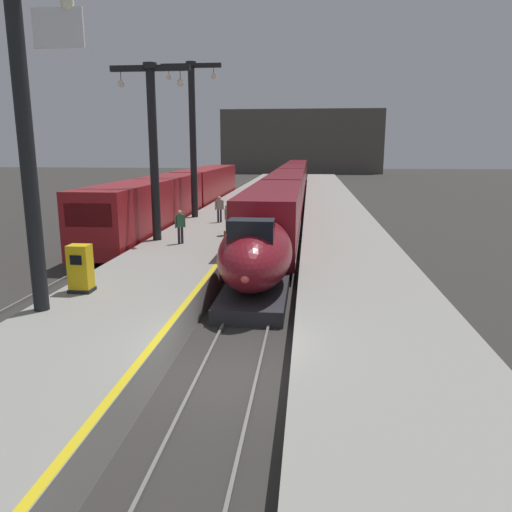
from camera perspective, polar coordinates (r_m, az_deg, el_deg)
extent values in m
plane|color=#33302D|center=(13.12, -3.30, -13.90)|extent=(260.00, 260.00, 0.00)
cube|color=gray|center=(37.23, -3.31, 4.18)|extent=(4.80, 110.00, 1.05)
cube|color=gray|center=(36.80, 9.26, 3.94)|extent=(4.80, 110.00, 1.05)
cube|color=yellow|center=(36.86, 0.19, 4.95)|extent=(0.20, 107.80, 0.01)
cube|color=slate|center=(39.62, 2.07, 4.01)|extent=(0.08, 110.00, 0.12)
cube|color=slate|center=(39.55, 4.24, 3.97)|extent=(0.08, 110.00, 0.12)
cube|color=slate|center=(40.98, -9.33, 4.13)|extent=(0.08, 110.00, 0.12)
cube|color=slate|center=(40.61, -7.29, 4.12)|extent=(0.08, 110.00, 0.12)
ellipsoid|color=maroon|center=(19.05, -0.01, 0.32)|extent=(2.78, 6.71, 2.56)
cube|color=#28282D|center=(19.11, -0.12, -4.46)|extent=(2.46, 5.70, 0.55)
cube|color=black|center=(17.37, -0.54, 2.74)|extent=(1.59, 1.00, 0.90)
sphere|color=#F24C4C|center=(15.92, -1.26, -2.65)|extent=(0.28, 0.28, 0.28)
cube|color=maroon|center=(27.86, 1.96, 4.65)|extent=(2.90, 14.00, 3.05)
cube|color=black|center=(27.93, -0.95, 5.82)|extent=(0.04, 11.90, 0.80)
cube|color=black|center=(27.73, 4.91, 5.73)|extent=(0.04, 11.90, 0.80)
cube|color=silver|center=(28.06, 1.94, 2.07)|extent=(2.92, 13.30, 0.24)
cube|color=black|center=(23.79, 1.15, -1.07)|extent=(2.03, 2.20, 0.56)
cube|color=black|center=(32.55, 2.51, 2.57)|extent=(2.03, 2.20, 0.56)
cube|color=maroon|center=(44.34, 3.53, 7.50)|extent=(2.90, 18.00, 3.05)
cube|color=black|center=(44.38, 1.68, 8.24)|extent=(0.04, 15.84, 0.80)
cube|color=black|center=(44.25, 5.39, 8.18)|extent=(0.04, 15.84, 0.80)
cube|color=black|center=(38.47, 3.07, 4.08)|extent=(2.03, 2.20, 0.56)
cube|color=black|center=(50.60, 3.82, 6.06)|extent=(2.03, 2.20, 0.56)
cube|color=maroon|center=(62.88, 4.31, 8.92)|extent=(2.90, 18.00, 3.05)
cube|color=black|center=(62.91, 3.01, 9.44)|extent=(0.04, 15.84, 0.80)
cube|color=black|center=(62.82, 5.63, 9.39)|extent=(0.04, 15.84, 0.80)
cube|color=black|center=(56.92, 4.08, 6.75)|extent=(2.03, 2.20, 0.56)
cube|color=black|center=(69.11, 4.45, 7.73)|extent=(2.03, 2.20, 0.56)
cube|color=maroon|center=(81.45, 4.74, 9.68)|extent=(2.90, 18.00, 3.05)
cube|color=black|center=(81.47, 3.73, 10.09)|extent=(0.04, 15.84, 0.80)
cube|color=black|center=(81.40, 5.76, 10.05)|extent=(0.04, 15.84, 0.80)
cube|color=black|center=(75.45, 4.60, 8.11)|extent=(2.03, 2.20, 0.56)
cube|color=black|center=(87.65, 4.82, 8.69)|extent=(2.03, 2.20, 0.56)
cube|color=maroon|center=(32.55, -12.06, 5.64)|extent=(2.85, 18.00, 3.30)
cube|color=black|center=(24.19, -18.66, 4.45)|extent=(2.28, 0.08, 1.10)
cube|color=black|center=(32.96, -14.42, 6.48)|extent=(0.04, 15.30, 0.90)
cube|color=black|center=(32.09, -9.71, 6.54)|extent=(0.04, 15.30, 0.90)
cube|color=black|center=(27.49, -15.56, 0.26)|extent=(2.00, 2.00, 0.52)
cube|color=black|center=(38.26, -9.28, 3.86)|extent=(2.00, 2.00, 0.52)
cube|color=maroon|center=(50.49, -5.51, 8.14)|extent=(2.85, 18.00, 3.30)
cylinder|color=black|center=(15.58, -24.77, 11.00)|extent=(0.44, 0.44, 9.37)
sphere|color=#EFEACC|center=(15.32, -20.81, 25.47)|extent=(0.36, 0.36, 0.36)
cube|color=silver|center=(15.32, -21.72, 23.10)|extent=(1.40, 0.08, 1.00)
cylinder|color=black|center=(26.22, -11.64, 11.31)|extent=(0.44, 0.44, 8.78)
cylinder|color=black|center=(26.50, -12.06, 20.50)|extent=(0.68, 0.68, 0.30)
cube|color=black|center=(26.49, -12.05, 20.29)|extent=(4.00, 0.24, 0.28)
cylinder|color=black|center=(26.92, -15.23, 19.25)|extent=(0.03, 0.03, 0.60)
sphere|color=#EFEACC|center=(26.88, -15.19, 18.51)|extent=(0.36, 0.36, 0.36)
cylinder|color=black|center=(26.03, -8.67, 19.78)|extent=(0.03, 0.03, 0.60)
sphere|color=#EFEACC|center=(25.99, -8.65, 19.01)|extent=(0.36, 0.36, 0.36)
cylinder|color=black|center=(34.70, -7.23, 12.84)|extent=(0.44, 0.44, 10.22)
cylinder|color=black|center=(35.11, -7.46, 20.96)|extent=(0.68, 0.68, 0.30)
cube|color=black|center=(35.09, -7.46, 20.80)|extent=(4.00, 0.24, 0.28)
cylinder|color=black|center=(35.41, -9.95, 20.07)|extent=(0.03, 0.03, 0.60)
sphere|color=#EFEACC|center=(35.36, -9.93, 19.51)|extent=(0.36, 0.36, 0.36)
cylinder|color=black|center=(34.73, -4.87, 20.36)|extent=(0.03, 0.03, 0.60)
sphere|color=#EFEACC|center=(34.69, -4.86, 19.79)|extent=(0.36, 0.36, 0.36)
cylinder|color=#23232D|center=(25.32, -8.46, 2.37)|extent=(0.13, 0.13, 0.85)
cylinder|color=#23232D|center=(25.25, -8.81, 2.34)|extent=(0.13, 0.13, 0.85)
cube|color=#336647|center=(25.17, -8.69, 4.00)|extent=(0.43, 0.41, 0.62)
cylinder|color=#336647|center=(25.27, -8.19, 3.94)|extent=(0.09, 0.09, 0.58)
cylinder|color=#336647|center=(25.08, -9.19, 3.84)|extent=(0.09, 0.09, 0.58)
sphere|color=tan|center=(25.11, -8.72, 4.95)|extent=(0.22, 0.22, 0.22)
cylinder|color=#23232D|center=(32.29, -4.35, 4.61)|extent=(0.13, 0.13, 0.85)
cylinder|color=#23232D|center=(32.32, -4.06, 4.62)|extent=(0.13, 0.13, 0.85)
cube|color=gray|center=(32.21, -4.23, 5.91)|extent=(0.43, 0.33, 0.62)
cylinder|color=gray|center=(32.19, -4.65, 5.81)|extent=(0.09, 0.09, 0.58)
cylinder|color=gray|center=(32.25, -3.80, 5.84)|extent=(0.09, 0.09, 0.58)
sphere|color=tan|center=(32.17, -4.24, 6.66)|extent=(0.22, 0.22, 0.22)
cylinder|color=#23232D|center=(27.56, -3.35, 3.30)|extent=(0.13, 0.13, 0.85)
cylinder|color=#23232D|center=(27.40, -3.31, 3.24)|extent=(0.13, 0.13, 0.85)
cube|color=gray|center=(27.38, -3.35, 4.79)|extent=(0.32, 0.43, 0.62)
cylinder|color=gray|center=(27.62, -3.41, 4.75)|extent=(0.09, 0.09, 0.58)
cylinder|color=gray|center=(27.15, -3.28, 4.62)|extent=(0.09, 0.09, 0.58)
sphere|color=tan|center=(27.32, -3.36, 5.66)|extent=(0.22, 0.22, 0.22)
cube|color=brown|center=(25.35, -3.22, 2.21)|extent=(0.40, 0.22, 0.60)
cylinder|color=#262628|center=(25.28, -3.46, 3.29)|extent=(0.02, 0.02, 0.36)
cylinder|color=#262628|center=(25.25, -3.01, 3.28)|extent=(0.02, 0.02, 0.36)
cube|color=#262628|center=(25.24, -3.24, 3.71)|extent=(0.22, 0.03, 0.02)
cube|color=yellow|center=(17.58, -19.45, -1.36)|extent=(0.70, 0.56, 1.60)
cube|color=black|center=(17.26, -19.94, -0.45)|extent=(0.40, 0.02, 0.32)
cube|color=black|center=(17.76, -19.28, -3.68)|extent=(0.76, 0.62, 0.12)
cube|color=#4C4742|center=(113.63, 5.20, 12.90)|extent=(36.00, 2.00, 14.00)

